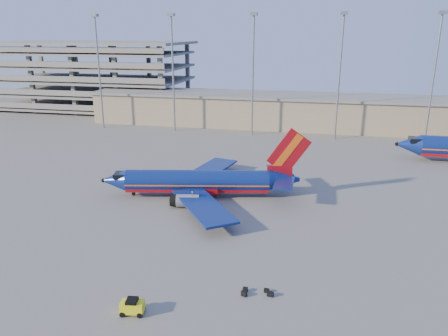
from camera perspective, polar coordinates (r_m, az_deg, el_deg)
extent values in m
plane|color=slate|center=(64.60, 1.51, -4.86)|extent=(220.00, 220.00, 0.00)
cube|color=gray|center=(118.48, 11.84, 7.09)|extent=(120.00, 15.00, 8.00)
cube|color=slate|center=(117.82, 11.97, 9.10)|extent=(122.00, 16.00, 0.60)
cube|color=slate|center=(153.45, -16.29, 7.92)|extent=(60.00, 30.00, 0.70)
cube|color=slate|center=(152.86, -16.42, 9.47)|extent=(60.00, 30.00, 0.70)
cube|color=slate|center=(152.39, -16.56, 11.03)|extent=(60.00, 30.00, 0.70)
cube|color=slate|center=(152.03, -16.70, 12.60)|extent=(60.00, 30.00, 0.70)
cube|color=slate|center=(151.79, -16.84, 14.18)|extent=(60.00, 30.00, 0.70)
cube|color=slate|center=(151.68, -16.95, 15.38)|extent=(62.00, 32.00, 0.80)
cube|color=slate|center=(163.73, -14.38, 11.99)|extent=(1.20, 1.20, 21.00)
cylinder|color=gray|center=(119.38, -15.97, 11.73)|extent=(0.44, 0.44, 28.00)
cube|color=gray|center=(118.98, -16.57, 18.58)|extent=(1.60, 1.60, 0.70)
cylinder|color=gray|center=(111.33, -6.67, 11.90)|extent=(0.44, 0.44, 28.00)
cube|color=gray|center=(110.90, -6.94, 19.27)|extent=(1.60, 1.60, 0.70)
cylinder|color=gray|center=(106.48, 3.78, 11.73)|extent=(0.44, 0.44, 28.00)
cube|color=gray|center=(106.03, 3.94, 19.44)|extent=(1.60, 1.60, 0.70)
cylinder|color=gray|center=(105.27, 14.80, 11.14)|extent=(0.44, 0.44, 28.00)
cube|color=gray|center=(104.82, 15.43, 18.92)|extent=(1.60, 1.60, 0.70)
cylinder|color=gray|center=(107.82, 25.63, 10.17)|extent=(0.44, 0.44, 28.00)
cube|color=gray|center=(107.38, 26.67, 17.72)|extent=(1.60, 1.60, 0.70)
cylinder|color=navy|center=(67.37, -3.48, -1.69)|extent=(22.13, 7.75, 3.38)
cube|color=#A00C14|center=(67.66, -3.47, -2.38)|extent=(22.00, 7.13, 1.19)
cube|color=#FF6215|center=(67.45, -3.48, -1.87)|extent=(22.13, 7.79, 0.20)
cone|color=navy|center=(69.54, -14.12, -1.59)|extent=(4.44, 4.08, 3.38)
cube|color=black|center=(68.97, -13.22, -0.92)|extent=(2.63, 2.77, 0.73)
cone|color=navy|center=(67.58, 7.85, -1.48)|extent=(5.33, 4.27, 3.38)
cube|color=#A00C14|center=(67.10, 7.27, -0.48)|extent=(3.85, 1.27, 2.01)
cube|color=#A00C14|center=(66.36, 8.48, 2.14)|extent=(6.62, 1.65, 7.28)
cube|color=#FF6215|center=(66.33, 8.32, 2.14)|extent=(4.44, 1.28, 5.71)
cube|color=navy|center=(70.30, 7.28, -0.27)|extent=(4.85, 6.45, 0.20)
cube|color=navy|center=(64.46, 7.86, -1.95)|extent=(2.77, 5.85, 0.20)
cube|color=navy|center=(75.15, -1.98, -0.28)|extent=(7.47, 14.79, 0.32)
cube|color=navy|center=(60.07, -2.73, -4.94)|extent=(11.96, 14.15, 0.32)
cube|color=#A00C14|center=(67.75, -3.08, -2.68)|extent=(6.08, 4.60, 0.91)
cylinder|color=gray|center=(72.39, -4.05, -1.51)|extent=(3.61, 2.54, 1.92)
cylinder|color=gray|center=(63.53, -4.76, -4.29)|extent=(3.61, 2.54, 1.92)
cylinder|color=gray|center=(69.51, -11.74, -3.14)|extent=(0.26, 0.26, 1.00)
cylinder|color=black|center=(69.59, -11.73, -3.30)|extent=(0.62, 0.34, 0.58)
cylinder|color=black|center=(70.21, -2.19, -2.67)|extent=(0.85, 0.65, 0.77)
cylinder|color=black|center=(65.78, -2.41, -4.09)|extent=(0.85, 0.65, 0.77)
cone|color=navy|center=(94.22, 22.89, 2.83)|extent=(4.67, 4.13, 4.07)
cube|color=black|center=(94.28, 23.82, 3.38)|extent=(2.68, 2.89, 0.88)
cube|color=yellow|center=(42.12, -11.89, -17.30)|extent=(2.23, 1.48, 0.99)
cube|color=black|center=(41.78, -11.94, -16.63)|extent=(1.14, 1.22, 0.35)
cylinder|color=black|center=(43.03, -12.71, -17.32)|extent=(0.54, 0.25, 0.52)
cylinder|color=black|center=(42.18, -13.15, -18.14)|extent=(0.54, 0.25, 0.52)
cylinder|color=black|center=(42.62, -10.57, -17.54)|extent=(0.54, 0.25, 0.52)
cylinder|color=black|center=(41.77, -10.96, -18.38)|extent=(0.54, 0.25, 0.52)
cube|color=black|center=(43.89, 2.63, -16.09)|extent=(0.63, 0.46, 0.52)
cube|color=black|center=(44.05, 6.07, -16.06)|extent=(0.67, 0.37, 0.50)
cube|color=black|center=(44.62, 5.59, -15.64)|extent=(0.53, 0.37, 0.39)
cube|color=black|center=(44.55, 2.80, -15.59)|extent=(0.48, 0.41, 0.45)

